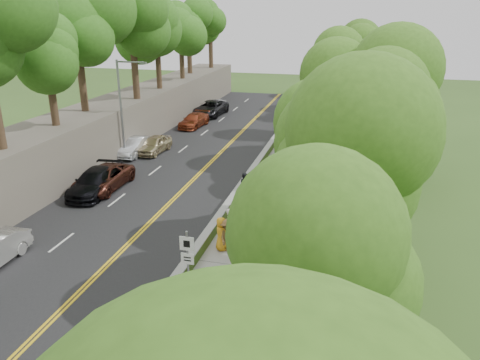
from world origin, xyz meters
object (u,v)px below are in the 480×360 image
(car_2, at_px, (103,179))
(construction_barrel, at_px, (322,131))
(signpost, at_px, (188,257))
(painter_0, at_px, (221,234))
(concrete_block, at_px, (287,234))
(streetlight, at_px, (123,104))
(person_far, at_px, (307,126))

(car_2, bearing_deg, construction_barrel, 53.33)
(signpost, distance_m, painter_0, 4.48)
(painter_0, bearing_deg, construction_barrel, -25.59)
(signpost, height_order, concrete_block, signpost)
(streetlight, height_order, construction_barrel, streetlight)
(concrete_block, bearing_deg, construction_barrel, 90.15)
(painter_0, bearing_deg, concrete_block, -80.39)
(person_far, bearing_deg, construction_barrel, 160.26)
(streetlight, distance_m, signpost, 20.72)
(concrete_block, relative_size, car_2, 0.24)
(painter_0, distance_m, person_far, 24.16)
(construction_barrel, relative_size, person_far, 0.51)
(streetlight, bearing_deg, person_far, 40.82)
(signpost, distance_m, construction_barrel, 28.81)
(signpost, xyz_separation_m, concrete_block, (3.25, 6.02, -1.48))
(construction_barrel, height_order, car_2, car_2)
(painter_0, xyz_separation_m, person_far, (1.60, 24.11, 0.06))
(concrete_block, height_order, person_far, person_far)
(signpost, relative_size, concrete_block, 2.39)
(concrete_block, distance_m, person_far, 22.51)
(painter_0, bearing_deg, streetlight, 24.23)
(signpost, distance_m, concrete_block, 7.00)
(signpost, bearing_deg, person_far, 86.48)
(streetlight, relative_size, construction_barrel, 8.19)
(streetlight, xyz_separation_m, painter_0, (11.66, -12.65, -3.70))
(car_2, bearing_deg, painter_0, -31.75)
(signpost, relative_size, construction_barrel, 3.17)
(car_2, height_order, painter_0, painter_0)
(signpost, relative_size, painter_0, 1.75)
(signpost, xyz_separation_m, car_2, (-10.05, 10.59, -1.17))
(construction_barrel, xyz_separation_m, car_2, (-13.24, -18.00, 0.26))
(streetlight, bearing_deg, construction_barrel, 38.23)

